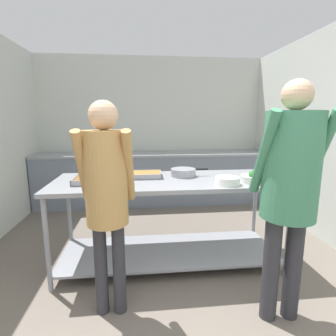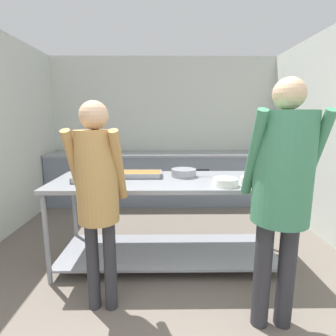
# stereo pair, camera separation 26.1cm
# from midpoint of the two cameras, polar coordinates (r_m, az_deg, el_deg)

# --- Properties ---
(wall_rear) EXTENTS (4.24, 0.06, 2.65)m
(wall_rear) POSITION_cam_midpoint_polar(r_m,az_deg,el_deg) (5.05, -5.03, 8.29)
(wall_rear) COLOR silver
(wall_rear) RESTS_ON ground_plane
(wall_right) EXTENTS (0.06, 4.35, 2.65)m
(wall_right) POSITION_cam_midpoint_polar(r_m,az_deg,el_deg) (3.66, 30.81, 5.92)
(wall_right) COLOR silver
(wall_right) RESTS_ON ground_plane
(back_counter) EXTENTS (4.08, 0.65, 0.93)m
(back_counter) POSITION_cam_midpoint_polar(r_m,az_deg,el_deg) (4.79, -4.76, -2.22)
(back_counter) COLOR slate
(back_counter) RESTS_ON ground_plane
(serving_counter) EXTENTS (2.34, 0.86, 0.92)m
(serving_counter) POSITION_cam_midpoint_polar(r_m,az_deg,el_deg) (2.78, -2.50, -8.52)
(serving_counter) COLOR gray
(serving_counter) RESTS_ON ground_plane
(serving_tray_roast) EXTENTS (0.38, 0.32, 0.05)m
(serving_tray_roast) POSITION_cam_midpoint_polar(r_m,az_deg,el_deg) (2.70, -18.48, -2.50)
(serving_tray_roast) COLOR gray
(serving_tray_roast) RESTS_ON serving_counter
(serving_tray_vegetables) EXTENTS (0.45, 0.27, 0.05)m
(serving_tray_vegetables) POSITION_cam_midpoint_polar(r_m,az_deg,el_deg) (2.81, -8.70, -1.53)
(serving_tray_vegetables) COLOR gray
(serving_tray_vegetables) RESTS_ON serving_counter
(sauce_pan) EXTENTS (0.41, 0.27, 0.08)m
(sauce_pan) POSITION_cam_midpoint_polar(r_m,az_deg,el_deg) (2.83, 0.75, -0.92)
(sauce_pan) COLOR gray
(sauce_pan) RESTS_ON serving_counter
(plate_stack) EXTENTS (0.24, 0.24, 0.07)m
(plate_stack) POSITION_cam_midpoint_polar(r_m,az_deg,el_deg) (2.52, 9.95, -2.79)
(plate_stack) COLOR white
(plate_stack) RESTS_ON serving_counter
(broccoli_bowl) EXTENTS (0.25, 0.25, 0.12)m
(broccoli_bowl) POSITION_cam_midpoint_polar(r_m,az_deg,el_deg) (2.64, 15.64, -2.09)
(broccoli_bowl) COLOR silver
(broccoli_bowl) RESTS_ON serving_counter
(guest_serving_left) EXTENTS (0.49, 0.39, 1.80)m
(guest_serving_left) POSITION_cam_midpoint_polar(r_m,az_deg,el_deg) (2.00, 21.69, -2.34)
(guest_serving_left) COLOR #2D2D33
(guest_serving_left) RESTS_ON ground_plane
(guest_serving_right) EXTENTS (0.42, 0.33, 1.67)m
(guest_serving_right) POSITION_cam_midpoint_polar(r_m,az_deg,el_deg) (2.02, -16.91, -3.94)
(guest_serving_right) COLOR #2D2D33
(guest_serving_right) RESTS_ON ground_plane
(water_bottle) EXTENTS (0.08, 0.08, 0.25)m
(water_bottle) POSITION_cam_midpoint_polar(r_m,az_deg,el_deg) (4.75, -15.27, 4.40)
(water_bottle) COLOR brown
(water_bottle) RESTS_ON back_counter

